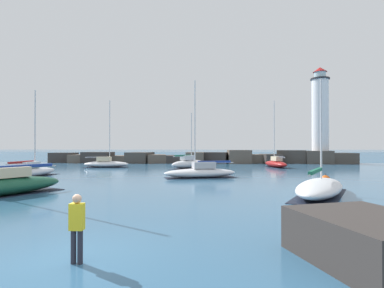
{
  "coord_description": "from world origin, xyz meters",
  "views": [
    {
      "loc": [
        3.88,
        -8.04,
        3.08
      ],
      "look_at": [
        1.74,
        26.65,
        3.38
      ],
      "focal_mm": 28.0,
      "sensor_mm": 36.0,
      "label": 1
    }
  ],
  "objects_px": {
    "sailboat_moored_5": "(201,172)",
    "mooring_buoy_orange_near": "(325,180)",
    "sailboat_moored_1": "(320,187)",
    "sailboat_moored_2": "(276,163)",
    "sailboat_moored_6": "(31,171)",
    "sailboat_moored_3": "(3,185)",
    "sailboat_moored_4": "(106,163)",
    "person_on_rocks": "(77,224)",
    "lighthouse": "(320,120)",
    "sailboat_moored_0": "(189,163)"
  },
  "relations": [
    {
      "from": "sailboat_moored_5",
      "to": "mooring_buoy_orange_near",
      "type": "relative_size",
      "value": 10.39
    },
    {
      "from": "sailboat_moored_1",
      "to": "sailboat_moored_2",
      "type": "distance_m",
      "value": 26.11
    },
    {
      "from": "sailboat_moored_6",
      "to": "sailboat_moored_3",
      "type": "bearing_deg",
      "value": -65.41
    },
    {
      "from": "sailboat_moored_4",
      "to": "person_on_rocks",
      "type": "height_order",
      "value": "sailboat_moored_4"
    },
    {
      "from": "sailboat_moored_3",
      "to": "sailboat_moored_4",
      "type": "relative_size",
      "value": 1.11
    },
    {
      "from": "sailboat_moored_4",
      "to": "sailboat_moored_6",
      "type": "distance_m",
      "value": 14.47
    },
    {
      "from": "sailboat_moored_1",
      "to": "sailboat_moored_4",
      "type": "xyz_separation_m",
      "value": [
        -22.36,
        24.39,
        0.06
      ]
    },
    {
      "from": "lighthouse",
      "to": "person_on_rocks",
      "type": "bearing_deg",
      "value": -115.98
    },
    {
      "from": "sailboat_moored_1",
      "to": "person_on_rocks",
      "type": "xyz_separation_m",
      "value": [
        -10.36,
        -11.55,
        0.51
      ]
    },
    {
      "from": "sailboat_moored_1",
      "to": "sailboat_moored_6",
      "type": "bearing_deg",
      "value": 157.92
    },
    {
      "from": "mooring_buoy_orange_near",
      "to": "sailboat_moored_2",
      "type": "bearing_deg",
      "value": 89.2
    },
    {
      "from": "lighthouse",
      "to": "sailboat_moored_2",
      "type": "relative_size",
      "value": 1.77
    },
    {
      "from": "sailboat_moored_1",
      "to": "sailboat_moored_4",
      "type": "relative_size",
      "value": 0.84
    },
    {
      "from": "sailboat_moored_2",
      "to": "sailboat_moored_1",
      "type": "bearing_deg",
      "value": -96.27
    },
    {
      "from": "sailboat_moored_0",
      "to": "sailboat_moored_4",
      "type": "distance_m",
      "value": 12.48
    },
    {
      "from": "sailboat_moored_3",
      "to": "person_on_rocks",
      "type": "height_order",
      "value": "sailboat_moored_3"
    },
    {
      "from": "sailboat_moored_2",
      "to": "sailboat_moored_4",
      "type": "distance_m",
      "value": 25.26
    },
    {
      "from": "lighthouse",
      "to": "sailboat_moored_0",
      "type": "height_order",
      "value": "lighthouse"
    },
    {
      "from": "sailboat_moored_1",
      "to": "sailboat_moored_3",
      "type": "bearing_deg",
      "value": -176.8
    },
    {
      "from": "sailboat_moored_3",
      "to": "sailboat_moored_4",
      "type": "height_order",
      "value": "sailboat_moored_3"
    },
    {
      "from": "sailboat_moored_3",
      "to": "sailboat_moored_4",
      "type": "xyz_separation_m",
      "value": [
        -2.42,
        25.51,
        -0.09
      ]
    },
    {
      "from": "sailboat_moored_6",
      "to": "sailboat_moored_5",
      "type": "bearing_deg",
      "value": 0.98
    },
    {
      "from": "sailboat_moored_2",
      "to": "sailboat_moored_3",
      "type": "bearing_deg",
      "value": -130.1
    },
    {
      "from": "sailboat_moored_4",
      "to": "sailboat_moored_5",
      "type": "bearing_deg",
      "value": -43.72
    },
    {
      "from": "sailboat_moored_0",
      "to": "sailboat_moored_4",
      "type": "xyz_separation_m",
      "value": [
        -12.44,
        1.01,
        -0.11
      ]
    },
    {
      "from": "sailboat_moored_2",
      "to": "sailboat_moored_6",
      "type": "relative_size",
      "value": 1.11
    },
    {
      "from": "person_on_rocks",
      "to": "lighthouse",
      "type": "bearing_deg",
      "value": 64.02
    },
    {
      "from": "sailboat_moored_5",
      "to": "mooring_buoy_orange_near",
      "type": "xyz_separation_m",
      "value": [
        10.38,
        -4.54,
        -0.2
      ]
    },
    {
      "from": "sailboat_moored_4",
      "to": "sailboat_moored_6",
      "type": "height_order",
      "value": "sailboat_moored_4"
    },
    {
      "from": "sailboat_moored_3",
      "to": "sailboat_moored_5",
      "type": "distance_m",
      "value": 16.78
    },
    {
      "from": "sailboat_moored_5",
      "to": "person_on_rocks",
      "type": "height_order",
      "value": "sailboat_moored_5"
    },
    {
      "from": "sailboat_moored_2",
      "to": "sailboat_moored_6",
      "type": "xyz_separation_m",
      "value": [
        -27.96,
        -15.77,
        -0.05
      ]
    },
    {
      "from": "sailboat_moored_1",
      "to": "sailboat_moored_3",
      "type": "height_order",
      "value": "sailboat_moored_3"
    },
    {
      "from": "sailboat_moored_3",
      "to": "lighthouse",
      "type": "bearing_deg",
      "value": 48.9
    },
    {
      "from": "sailboat_moored_2",
      "to": "sailboat_moored_6",
      "type": "bearing_deg",
      "value": -150.59
    },
    {
      "from": "sailboat_moored_1",
      "to": "sailboat_moored_3",
      "type": "distance_m",
      "value": 19.97
    },
    {
      "from": "sailboat_moored_0",
      "to": "mooring_buoy_orange_near",
      "type": "xyz_separation_m",
      "value": [
        12.49,
        -17.45,
        -0.32
      ]
    },
    {
      "from": "lighthouse",
      "to": "sailboat_moored_2",
      "type": "xyz_separation_m",
      "value": [
        -10.42,
        -11.01,
        -7.27
      ]
    },
    {
      "from": "sailboat_moored_4",
      "to": "sailboat_moored_5",
      "type": "height_order",
      "value": "sailboat_moored_4"
    },
    {
      "from": "sailboat_moored_1",
      "to": "sailboat_moored_4",
      "type": "distance_m",
      "value": 33.09
    },
    {
      "from": "sailboat_moored_4",
      "to": "sailboat_moored_5",
      "type": "xyz_separation_m",
      "value": [
        14.55,
        -13.91,
        -0.01
      ]
    },
    {
      "from": "lighthouse",
      "to": "sailboat_moored_2",
      "type": "bearing_deg",
      "value": -133.44
    },
    {
      "from": "lighthouse",
      "to": "mooring_buoy_orange_near",
      "type": "height_order",
      "value": "lighthouse"
    },
    {
      "from": "sailboat_moored_2",
      "to": "sailboat_moored_3",
      "type": "xyz_separation_m",
      "value": [
        -22.79,
        -27.07,
        0.05
      ]
    },
    {
      "from": "sailboat_moored_4",
      "to": "sailboat_moored_5",
      "type": "relative_size",
      "value": 1.04
    },
    {
      "from": "sailboat_moored_0",
      "to": "sailboat_moored_5",
      "type": "bearing_deg",
      "value": -80.74
    },
    {
      "from": "sailboat_moored_4",
      "to": "mooring_buoy_orange_near",
      "type": "relative_size",
      "value": 10.76
    },
    {
      "from": "sailboat_moored_1",
      "to": "sailboat_moored_5",
      "type": "xyz_separation_m",
      "value": [
        -7.82,
        10.48,
        0.05
      ]
    },
    {
      "from": "sailboat_moored_3",
      "to": "sailboat_moored_5",
      "type": "relative_size",
      "value": 1.15
    },
    {
      "from": "sailboat_moored_0",
      "to": "person_on_rocks",
      "type": "distance_m",
      "value": 34.94
    }
  ]
}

